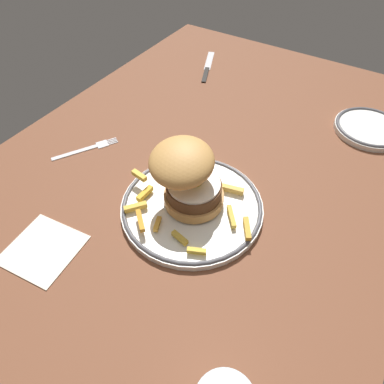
{
  "coord_description": "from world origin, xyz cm",
  "views": [
    {
      "loc": [
        -38.86,
        -26.45,
        49.08
      ],
      "look_at": [
        -4.16,
        -4.74,
        4.6
      ],
      "focal_mm": 32.56,
      "sensor_mm": 36.0,
      "label": 1
    }
  ],
  "objects_px": {
    "fork": "(87,148)",
    "knife": "(207,68)",
    "side_plate": "(369,128)",
    "dinner_plate": "(192,206)",
    "napkin": "(43,249)",
    "burger": "(188,176)"
  },
  "relations": [
    {
      "from": "fork",
      "to": "knife",
      "type": "bearing_deg",
      "value": -5.68
    },
    {
      "from": "side_plate",
      "to": "knife",
      "type": "xyz_separation_m",
      "value": [
        0.05,
        0.46,
        -0.01
      ]
    },
    {
      "from": "dinner_plate",
      "to": "fork",
      "type": "height_order",
      "value": "dinner_plate"
    },
    {
      "from": "knife",
      "to": "napkin",
      "type": "relative_size",
      "value": 1.52
    },
    {
      "from": "side_plate",
      "to": "knife",
      "type": "relative_size",
      "value": 0.9
    },
    {
      "from": "dinner_plate",
      "to": "burger",
      "type": "distance_m",
      "value": 0.07
    },
    {
      "from": "knife",
      "to": "burger",
      "type": "bearing_deg",
      "value": -153.65
    },
    {
      "from": "fork",
      "to": "knife",
      "type": "distance_m",
      "value": 0.44
    },
    {
      "from": "burger",
      "to": "side_plate",
      "type": "relative_size",
      "value": 0.91
    },
    {
      "from": "knife",
      "to": "napkin",
      "type": "distance_m",
      "value": 0.67
    },
    {
      "from": "burger",
      "to": "side_plate",
      "type": "xyz_separation_m",
      "value": [
        0.41,
        -0.23,
        -0.07
      ]
    },
    {
      "from": "side_plate",
      "to": "dinner_plate",
      "type": "bearing_deg",
      "value": 152.0
    },
    {
      "from": "burger",
      "to": "knife",
      "type": "distance_m",
      "value": 0.51
    },
    {
      "from": "napkin",
      "to": "fork",
      "type": "bearing_deg",
      "value": 27.4
    },
    {
      "from": "side_plate",
      "to": "napkin",
      "type": "height_order",
      "value": "side_plate"
    },
    {
      "from": "dinner_plate",
      "to": "fork",
      "type": "distance_m",
      "value": 0.28
    },
    {
      "from": "side_plate",
      "to": "knife",
      "type": "bearing_deg",
      "value": 83.71
    },
    {
      "from": "fork",
      "to": "napkin",
      "type": "bearing_deg",
      "value": -152.6
    },
    {
      "from": "side_plate",
      "to": "napkin",
      "type": "bearing_deg",
      "value": 148.25
    },
    {
      "from": "fork",
      "to": "knife",
      "type": "xyz_separation_m",
      "value": [
        0.44,
        -0.04,
        0.0
      ]
    },
    {
      "from": "knife",
      "to": "napkin",
      "type": "xyz_separation_m",
      "value": [
        -0.67,
        -0.07,
        -0.0
      ]
    },
    {
      "from": "napkin",
      "to": "burger",
      "type": "bearing_deg",
      "value": -35.72
    }
  ]
}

